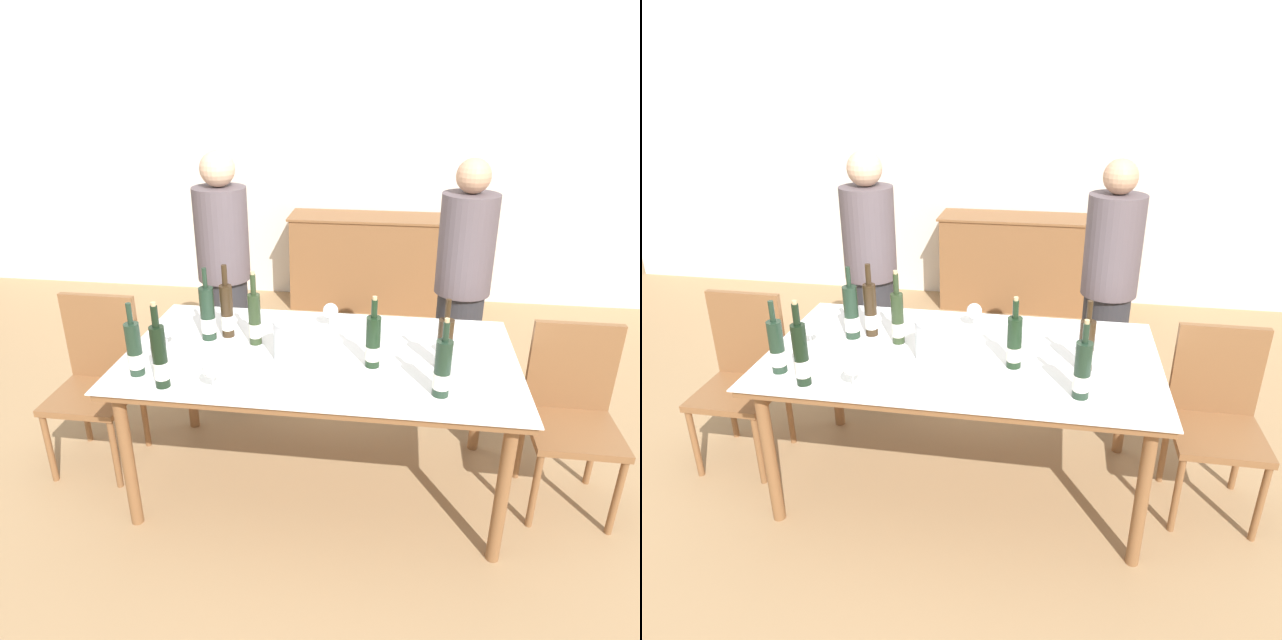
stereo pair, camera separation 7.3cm
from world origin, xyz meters
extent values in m
plane|color=#A37F56|center=(0.00, 0.00, 0.00)|extent=(12.00, 12.00, 0.00)
cube|color=silver|center=(0.00, 2.87, 1.40)|extent=(8.00, 0.10, 2.80)
cube|color=brown|center=(0.16, 2.58, 0.42)|extent=(1.54, 0.44, 0.84)
cube|color=brown|center=(0.16, 2.58, 0.85)|extent=(1.58, 0.46, 0.02)
cylinder|color=brown|center=(-0.85, -0.42, 0.37)|extent=(0.06, 0.06, 0.73)
cylinder|color=brown|center=(0.85, -0.42, 0.37)|extent=(0.06, 0.06, 0.73)
cylinder|color=brown|center=(-0.85, 0.42, 0.37)|extent=(0.06, 0.06, 0.73)
cylinder|color=brown|center=(0.85, 0.42, 0.37)|extent=(0.06, 0.06, 0.73)
cube|color=brown|center=(0.00, 0.00, 0.75)|extent=(1.86, 1.00, 0.04)
cube|color=white|center=(0.00, 0.00, 0.77)|extent=(1.89, 1.03, 0.01)
cylinder|color=silver|center=(-0.13, -0.06, 0.88)|extent=(0.17, 0.17, 0.20)
cylinder|color=silver|center=(-0.13, -0.06, 0.98)|extent=(0.19, 0.19, 0.01)
cylinder|color=#1E3323|center=(0.56, -0.31, 0.90)|extent=(0.07, 0.07, 0.25)
cylinder|color=white|center=(0.56, -0.31, 0.85)|extent=(0.07, 0.07, 0.07)
cylinder|color=#1E3323|center=(0.56, -0.31, 1.07)|extent=(0.03, 0.03, 0.09)
cylinder|color=tan|center=(0.56, -0.31, 1.12)|extent=(0.02, 0.02, 0.02)
cylinder|color=#1E3323|center=(-0.80, -0.31, 0.90)|extent=(0.07, 0.07, 0.25)
cylinder|color=white|center=(-0.80, -0.31, 0.85)|extent=(0.07, 0.07, 0.07)
cylinder|color=#1E3323|center=(-0.80, -0.31, 1.08)|extent=(0.02, 0.02, 0.10)
cylinder|color=black|center=(-0.64, -0.40, 0.92)|extent=(0.06, 0.06, 0.29)
cylinder|color=white|center=(-0.64, -0.40, 0.86)|extent=(0.07, 0.07, 0.08)
cylinder|color=black|center=(-0.64, -0.40, 1.11)|extent=(0.03, 0.03, 0.09)
cylinder|color=tan|center=(-0.64, -0.40, 1.16)|extent=(0.02, 0.02, 0.02)
cylinder|color=#28381E|center=(-0.34, 0.07, 0.91)|extent=(0.06, 0.06, 0.26)
cylinder|color=silver|center=(-0.34, 0.07, 0.85)|extent=(0.06, 0.06, 0.07)
cylinder|color=#28381E|center=(-0.34, 0.07, 1.09)|extent=(0.03, 0.03, 0.10)
cylinder|color=tan|center=(-0.34, 0.07, 1.15)|extent=(0.02, 0.02, 0.02)
cylinder|color=#332314|center=(-0.50, 0.14, 0.92)|extent=(0.06, 0.06, 0.28)
cylinder|color=white|center=(-0.50, 0.14, 0.86)|extent=(0.07, 0.07, 0.08)
cylinder|color=#332314|center=(-0.50, 0.14, 1.11)|extent=(0.03, 0.03, 0.11)
cylinder|color=black|center=(0.26, -0.09, 0.90)|extent=(0.07, 0.07, 0.25)
cylinder|color=silver|center=(0.26, -0.09, 0.85)|extent=(0.07, 0.07, 0.07)
cylinder|color=black|center=(0.26, -0.09, 1.07)|extent=(0.03, 0.03, 0.09)
cylinder|color=tan|center=(0.26, -0.09, 1.12)|extent=(0.02, 0.02, 0.02)
cylinder|color=#332314|center=(0.58, -0.06, 0.90)|extent=(0.07, 0.07, 0.24)
cylinder|color=white|center=(0.58, -0.06, 0.84)|extent=(0.07, 0.07, 0.07)
cylinder|color=#332314|center=(0.58, -0.06, 1.07)|extent=(0.02, 0.02, 0.10)
cylinder|color=#1E3323|center=(-0.59, 0.10, 0.92)|extent=(0.07, 0.07, 0.28)
cylinder|color=white|center=(-0.59, 0.10, 0.85)|extent=(0.08, 0.08, 0.08)
cylinder|color=#1E3323|center=(-0.59, 0.10, 1.11)|extent=(0.02, 0.02, 0.10)
cylinder|color=white|center=(-0.41, -0.41, 0.78)|extent=(0.06, 0.06, 0.00)
cylinder|color=white|center=(-0.41, -0.41, 0.82)|extent=(0.01, 0.01, 0.07)
sphere|color=white|center=(-0.41, -0.41, 0.88)|extent=(0.08, 0.08, 0.08)
cylinder|color=white|center=(0.63, 0.05, 0.78)|extent=(0.07, 0.07, 0.00)
cylinder|color=white|center=(0.63, 0.05, 0.82)|extent=(0.01, 0.01, 0.07)
sphere|color=white|center=(0.63, 0.05, 0.87)|extent=(0.07, 0.07, 0.07)
cylinder|color=white|center=(0.01, 0.32, 0.78)|extent=(0.07, 0.07, 0.00)
cylinder|color=white|center=(0.01, 0.32, 0.81)|extent=(0.01, 0.01, 0.06)
sphere|color=white|center=(0.01, 0.32, 0.87)|extent=(0.08, 0.08, 0.08)
cylinder|color=white|center=(-0.77, -0.03, 0.78)|extent=(0.06, 0.06, 0.00)
cylinder|color=white|center=(-0.77, -0.03, 0.81)|extent=(0.01, 0.01, 0.06)
sphere|color=white|center=(-0.77, -0.03, 0.87)|extent=(0.07, 0.07, 0.07)
cylinder|color=brown|center=(1.06, -0.18, 0.21)|extent=(0.03, 0.03, 0.43)
cylinder|color=brown|center=(1.43, -0.18, 0.21)|extent=(0.03, 0.03, 0.43)
cylinder|color=brown|center=(1.06, 0.18, 0.21)|extent=(0.03, 0.03, 0.43)
cylinder|color=brown|center=(1.43, 0.18, 0.21)|extent=(0.03, 0.03, 0.43)
cube|color=brown|center=(1.24, 0.00, 0.44)|extent=(0.42, 0.42, 0.04)
cube|color=brown|center=(1.24, 0.19, 0.70)|extent=(0.42, 0.04, 0.47)
cylinder|color=brown|center=(-1.43, -0.18, 0.21)|extent=(0.03, 0.03, 0.42)
cylinder|color=brown|center=(-1.06, -0.18, 0.21)|extent=(0.03, 0.03, 0.42)
cylinder|color=brown|center=(-1.43, 0.18, 0.21)|extent=(0.03, 0.03, 0.42)
cylinder|color=brown|center=(-1.06, 0.18, 0.21)|extent=(0.03, 0.03, 0.42)
cube|color=brown|center=(-1.24, 0.00, 0.43)|extent=(0.42, 0.42, 0.04)
cube|color=brown|center=(-1.24, 0.19, 0.70)|extent=(0.42, 0.04, 0.49)
cylinder|color=#2D2D33|center=(-0.73, 0.86, 0.42)|extent=(0.28, 0.28, 0.83)
cylinder|color=#594C51|center=(-0.73, 0.86, 1.12)|extent=(0.33, 0.33, 0.57)
sphere|color=#DBAD89|center=(-0.73, 0.86, 1.51)|extent=(0.21, 0.21, 0.21)
cylinder|color=#2D2D33|center=(0.75, 0.85, 0.41)|extent=(0.28, 0.28, 0.82)
cylinder|color=#594C51|center=(0.75, 0.85, 1.11)|extent=(0.33, 0.33, 0.59)
sphere|color=tan|center=(0.75, 0.85, 1.51)|extent=(0.20, 0.20, 0.20)
camera|label=1|loc=(0.34, -2.46, 2.05)|focal=32.00mm
camera|label=2|loc=(0.41, -2.45, 2.05)|focal=32.00mm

